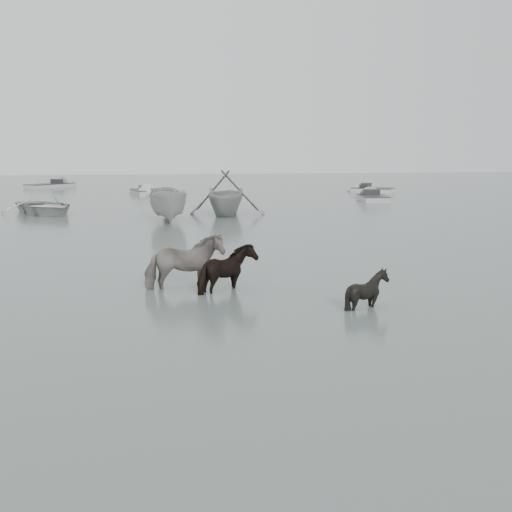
{
  "coord_description": "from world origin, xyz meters",
  "views": [
    {
      "loc": [
        -1.73,
        -14.87,
        3.73
      ],
      "look_at": [
        0.47,
        0.73,
        1.0
      ],
      "focal_mm": 45.0,
      "sensor_mm": 36.0,
      "label": 1
    }
  ],
  "objects_px": {
    "rowboat_lead": "(44,204)",
    "pony_black": "(368,282)",
    "pony_dark": "(229,263)",
    "pony_pinto": "(184,256)"
  },
  "relations": [
    {
      "from": "pony_pinto",
      "to": "pony_dark",
      "type": "height_order",
      "value": "pony_pinto"
    },
    {
      "from": "pony_pinto",
      "to": "rowboat_lead",
      "type": "relative_size",
      "value": 0.4
    },
    {
      "from": "pony_black",
      "to": "rowboat_lead",
      "type": "bearing_deg",
      "value": 42.74
    },
    {
      "from": "pony_pinto",
      "to": "pony_dark",
      "type": "distance_m",
      "value": 1.23
    },
    {
      "from": "pony_dark",
      "to": "pony_black",
      "type": "xyz_separation_m",
      "value": [
        3.03,
        -2.1,
        -0.14
      ]
    },
    {
      "from": "pony_black",
      "to": "rowboat_lead",
      "type": "relative_size",
      "value": 0.23
    },
    {
      "from": "pony_dark",
      "to": "rowboat_lead",
      "type": "distance_m",
      "value": 21.82
    },
    {
      "from": "rowboat_lead",
      "to": "pony_black",
      "type": "bearing_deg",
      "value": -96.11
    },
    {
      "from": "pony_pinto",
      "to": "pony_dark",
      "type": "xyz_separation_m",
      "value": [
        1.13,
        -0.46,
        -0.13
      ]
    },
    {
      "from": "pony_pinto",
      "to": "pony_black",
      "type": "bearing_deg",
      "value": -131.93
    }
  ]
}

